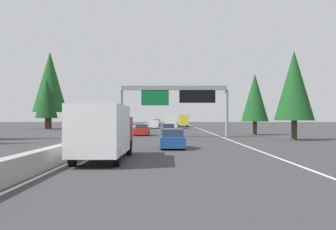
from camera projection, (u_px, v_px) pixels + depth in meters
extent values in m
plane|color=#38383A|center=(134.00, 133.00, 61.61)|extent=(320.00, 320.00, 0.00)
cube|color=#9E9B93|center=(141.00, 127.00, 81.61)|extent=(180.00, 0.56, 0.90)
cube|color=silver|center=(205.00, 131.00, 71.56)|extent=(160.00, 0.16, 0.01)
cube|color=silver|center=(140.00, 131.00, 71.61)|extent=(160.00, 0.16, 0.01)
cylinder|color=gray|center=(121.00, 114.00, 48.36)|extent=(0.36, 0.36, 5.53)
cylinder|color=gray|center=(227.00, 114.00, 48.31)|extent=(0.36, 0.36, 5.53)
cube|color=gray|center=(174.00, 88.00, 48.35)|extent=(0.50, 12.32, 0.50)
cube|color=#0C602D|center=(155.00, 97.00, 48.20)|extent=(0.12, 3.20, 1.90)
cube|color=black|center=(197.00, 96.00, 48.19)|extent=(0.16, 4.20, 1.50)
cube|color=white|center=(101.00, 129.00, 21.26)|extent=(6.12, 2.40, 2.50)
cube|color=maroon|center=(112.00, 132.00, 25.51)|extent=(2.38, 2.30, 1.90)
cylinder|color=black|center=(95.00, 148.00, 25.34)|extent=(0.90, 0.28, 0.90)
cylinder|color=black|center=(129.00, 148.00, 25.33)|extent=(0.90, 0.28, 0.90)
cylinder|color=black|center=(72.00, 157.00, 19.56)|extent=(0.90, 0.28, 0.90)
cylinder|color=black|center=(117.00, 157.00, 19.55)|extent=(0.90, 0.28, 0.90)
cube|color=#1E4793|center=(173.00, 141.00, 30.92)|extent=(4.40, 1.80, 0.76)
cube|color=#2D3847|center=(173.00, 133.00, 30.70)|extent=(2.46, 1.51, 0.56)
cylinder|color=black|center=(163.00, 143.00, 32.33)|extent=(0.64, 0.22, 0.64)
cylinder|color=black|center=(183.00, 143.00, 32.32)|extent=(0.64, 0.22, 0.64)
cylinder|color=black|center=(162.00, 145.00, 29.51)|extent=(0.64, 0.22, 0.64)
cylinder|color=black|center=(184.00, 145.00, 29.51)|extent=(0.64, 0.22, 0.64)
cube|color=#1E4793|center=(169.00, 131.00, 56.67)|extent=(4.40, 1.80, 0.76)
cube|color=#2D3847|center=(169.00, 126.00, 56.46)|extent=(2.46, 1.51, 0.56)
cylinder|color=black|center=(163.00, 132.00, 58.08)|extent=(0.64, 0.22, 0.64)
cylinder|color=black|center=(174.00, 132.00, 58.08)|extent=(0.64, 0.22, 0.64)
cylinder|color=black|center=(163.00, 132.00, 55.27)|extent=(0.64, 0.22, 0.64)
cylinder|color=black|center=(175.00, 132.00, 55.26)|extent=(0.64, 0.22, 0.64)
cube|color=slate|center=(157.00, 124.00, 117.09)|extent=(5.60, 2.00, 0.70)
cube|color=slate|center=(157.00, 121.00, 118.10)|extent=(2.24, 1.84, 0.90)
cube|color=#2D3847|center=(157.00, 120.00, 118.10)|extent=(2.02, 1.92, 0.41)
cylinder|color=black|center=(154.00, 124.00, 118.94)|extent=(0.80, 0.28, 0.80)
cylinder|color=black|center=(160.00, 124.00, 118.93)|extent=(0.80, 0.28, 0.80)
cylinder|color=black|center=(153.00, 124.00, 115.24)|extent=(0.80, 0.28, 0.80)
cylinder|color=black|center=(160.00, 124.00, 115.23)|extent=(0.80, 0.28, 0.80)
cube|color=white|center=(171.00, 121.00, 89.24)|extent=(11.50, 2.50, 2.90)
cube|color=#2D3847|center=(171.00, 119.00, 89.25)|extent=(11.04, 2.55, 0.84)
cylinder|color=black|center=(166.00, 126.00, 93.26)|extent=(1.00, 0.30, 1.00)
cylinder|color=black|center=(175.00, 126.00, 93.26)|extent=(1.00, 0.30, 1.00)
cylinder|color=black|center=(165.00, 126.00, 85.21)|extent=(1.00, 0.30, 1.00)
cylinder|color=black|center=(176.00, 126.00, 85.21)|extent=(1.00, 0.30, 1.00)
cube|color=white|center=(154.00, 124.00, 88.72)|extent=(5.00, 1.95, 1.44)
cube|color=#2D3847|center=(153.00, 123.00, 86.42)|extent=(0.08, 1.48, 0.56)
cylinder|color=black|center=(150.00, 127.00, 90.42)|extent=(0.70, 0.24, 0.70)
cylinder|color=black|center=(158.00, 127.00, 90.41)|extent=(0.70, 0.24, 0.70)
cylinder|color=black|center=(149.00, 127.00, 87.02)|extent=(0.70, 0.24, 0.70)
cylinder|color=black|center=(157.00, 127.00, 87.01)|extent=(0.70, 0.24, 0.70)
cube|color=red|center=(142.00, 131.00, 53.77)|extent=(4.40, 1.80, 0.76)
cube|color=#2D3847|center=(142.00, 126.00, 53.55)|extent=(2.46, 1.51, 0.56)
cylinder|color=black|center=(137.00, 133.00, 55.18)|extent=(0.64, 0.22, 0.64)
cylinder|color=black|center=(149.00, 133.00, 55.17)|extent=(0.64, 0.22, 0.64)
cylinder|color=black|center=(135.00, 133.00, 52.36)|extent=(0.64, 0.22, 0.64)
cylinder|color=black|center=(148.00, 133.00, 52.36)|extent=(0.64, 0.22, 0.64)
cube|color=gold|center=(183.00, 120.00, 104.56)|extent=(6.12, 2.40, 2.50)
cube|color=red|center=(183.00, 121.00, 108.81)|extent=(2.38, 2.30, 1.90)
cylinder|color=black|center=(179.00, 125.00, 108.64)|extent=(0.90, 0.28, 0.90)
cylinder|color=black|center=(187.00, 125.00, 108.63)|extent=(0.90, 0.28, 0.90)
cylinder|color=black|center=(179.00, 125.00, 102.86)|extent=(0.90, 0.28, 0.90)
cylinder|color=black|center=(188.00, 125.00, 102.85)|extent=(0.90, 0.28, 0.90)
cylinder|color=#4C3823|center=(294.00, 130.00, 42.41)|extent=(0.58, 0.58, 2.03)
cone|color=#194C1E|center=(294.00, 85.00, 42.44)|extent=(4.05, 4.05, 7.19)
cylinder|color=#4C3823|center=(255.00, 128.00, 55.44)|extent=(0.56, 0.56, 1.81)
cone|color=#194C1E|center=(255.00, 97.00, 55.46)|extent=(3.62, 3.62, 6.41)
cylinder|color=#4C3823|center=(46.00, 124.00, 82.17)|extent=(0.60, 0.60, 2.22)
cone|color=#143D19|center=(46.00, 98.00, 82.20)|extent=(4.43, 4.43, 7.85)
cylinder|color=#4C3823|center=(50.00, 120.00, 85.19)|extent=(0.74, 0.74, 3.51)
cone|color=#194C1E|center=(50.00, 82.00, 85.24)|extent=(7.01, 7.01, 12.43)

